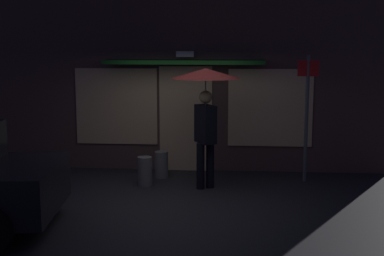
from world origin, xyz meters
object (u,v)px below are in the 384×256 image
at_px(person_with_umbrella, 206,93).
at_px(sidewalk_bollard, 161,165).
at_px(sidewalk_bollard_2, 145,171).
at_px(street_sign_post, 307,111).

distance_m(person_with_umbrella, sidewalk_bollard, 1.91).
relative_size(sidewalk_bollard, sidewalk_bollard_2, 0.96).
distance_m(person_with_umbrella, street_sign_post, 2.06).
bearing_deg(street_sign_post, person_with_umbrella, -160.86).
bearing_deg(person_with_umbrella, sidewalk_bollard, 21.35).
height_order(sidewalk_bollard, sidewalk_bollard_2, sidewalk_bollard_2).
bearing_deg(sidewalk_bollard_2, person_with_umbrella, -4.61).
relative_size(person_with_umbrella, street_sign_post, 0.91).
height_order(street_sign_post, sidewalk_bollard, street_sign_post).
distance_m(street_sign_post, sidewalk_bollard, 3.04).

